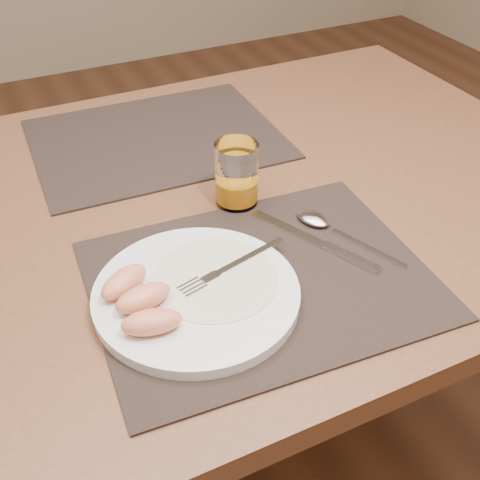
% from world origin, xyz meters
% --- Properties ---
extents(ground, '(5.00, 5.00, 0.00)m').
position_xyz_m(ground, '(0.00, 0.00, 0.00)').
color(ground, '#56311D').
rests_on(ground, ground).
extents(table, '(1.40, 0.90, 0.75)m').
position_xyz_m(table, '(0.00, 0.00, 0.67)').
color(table, brown).
rests_on(table, ground).
extents(placemat_near, '(0.47, 0.38, 0.00)m').
position_xyz_m(placemat_near, '(0.02, -0.22, 0.75)').
color(placemat_near, black).
rests_on(placemat_near, table).
extents(placemat_far, '(0.46, 0.37, 0.00)m').
position_xyz_m(placemat_far, '(0.02, 0.22, 0.75)').
color(placemat_far, black).
rests_on(placemat_far, table).
extents(plate, '(0.27, 0.27, 0.02)m').
position_xyz_m(plate, '(-0.07, -0.22, 0.76)').
color(plate, white).
rests_on(plate, placemat_near).
extents(plate_dressing, '(0.17, 0.17, 0.00)m').
position_xyz_m(plate_dressing, '(-0.04, -0.21, 0.77)').
color(plate_dressing, white).
rests_on(plate_dressing, plate).
extents(fork, '(0.17, 0.06, 0.00)m').
position_xyz_m(fork, '(-0.03, -0.20, 0.77)').
color(fork, silver).
rests_on(fork, plate).
extents(knife, '(0.10, 0.21, 0.01)m').
position_xyz_m(knife, '(0.13, -0.20, 0.76)').
color(knife, silver).
rests_on(knife, placemat_near).
extents(spoon, '(0.09, 0.19, 0.01)m').
position_xyz_m(spoon, '(0.16, -0.15, 0.76)').
color(spoon, silver).
rests_on(spoon, placemat_near).
extents(juice_glass, '(0.07, 0.07, 0.10)m').
position_xyz_m(juice_glass, '(0.07, -0.04, 0.80)').
color(juice_glass, white).
rests_on(juice_glass, placemat_near).
extents(grapefruit_wedges, '(0.09, 0.14, 0.03)m').
position_xyz_m(grapefruit_wedges, '(-0.15, -0.22, 0.78)').
color(grapefruit_wedges, '#E3825C').
rests_on(grapefruit_wedges, plate).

